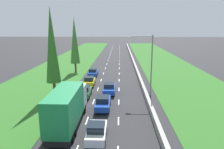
# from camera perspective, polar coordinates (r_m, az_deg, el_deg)

# --- Properties ---
(ground_plane) EXTENTS (300.00, 300.00, 0.00)m
(ground_plane) POSITION_cam_1_polar(r_m,az_deg,el_deg) (61.51, 0.39, 3.33)
(ground_plane) COLOR #28282B
(ground_plane) RESTS_ON ground
(grass_verge_left) EXTENTS (14.00, 140.00, 0.04)m
(grass_verge_left) POSITION_cam_1_polar(r_m,az_deg,el_deg) (63.17, -11.18, 3.35)
(grass_verge_left) COLOR #2D6623
(grass_verge_left) RESTS_ON ground
(grass_verge_right) EXTENTS (14.00, 140.00, 0.04)m
(grass_verge_right) POSITION_cam_1_polar(r_m,az_deg,el_deg) (62.74, 13.62, 3.17)
(grass_verge_right) COLOR #2D6623
(grass_verge_right) RESTS_ON ground
(median_barrier) EXTENTS (0.44, 120.00, 0.85)m
(median_barrier) POSITION_cam_1_polar(r_m,az_deg,el_deg) (61.54, 5.71, 3.67)
(median_barrier) COLOR #9E9B93
(median_barrier) RESTS_ON ground
(lane_markings) EXTENTS (3.64, 116.00, 0.01)m
(lane_markings) POSITION_cam_1_polar(r_m,az_deg,el_deg) (61.51, 0.39, 3.33)
(lane_markings) COLOR white
(lane_markings) RESTS_ON ground
(green_box_truck_left_lane) EXTENTS (2.46, 9.40, 4.18)m
(green_box_truck_left_lane) POSITION_cam_1_polar(r_m,az_deg,el_deg) (22.34, -11.87, -8.52)
(green_box_truck_left_lane) COLOR black
(green_box_truck_left_lane) RESTS_ON ground
(green_hatchback_left_lane) EXTENTS (1.74, 3.90, 1.72)m
(green_hatchback_left_lane) POSITION_cam_1_polar(r_m,az_deg,el_deg) (31.54, -7.40, -4.54)
(green_hatchback_left_lane) COLOR #237A33
(green_hatchback_left_lane) RESTS_ON ground
(yellow_hatchback_left_lane) EXTENTS (1.74, 3.90, 1.72)m
(yellow_hatchback_left_lane) POSITION_cam_1_polar(r_m,az_deg,el_deg) (37.03, -6.10, -1.87)
(yellow_hatchback_left_lane) COLOR yellow
(yellow_hatchback_left_lane) RESTS_ON ground
(blue_sedan_left_lane) EXTENTS (1.82, 4.50, 1.64)m
(blue_sedan_left_lane) POSITION_cam_1_polar(r_m,az_deg,el_deg) (44.39, -5.12, 0.60)
(blue_sedan_left_lane) COLOR #1E47B7
(blue_sedan_left_lane) RESTS_ON ground
(white_hatchback_centre_lane) EXTENTS (1.74, 3.90, 1.72)m
(white_hatchback_centre_lane) POSITION_cam_1_polar(r_m,az_deg,el_deg) (20.02, -4.14, -15.13)
(white_hatchback_centre_lane) COLOR white
(white_hatchback_centre_lane) RESTS_ON ground
(blue_sedan_centre_lane_third) EXTENTS (1.82, 4.50, 1.64)m
(blue_sedan_centre_lane_third) POSITION_cam_1_polar(r_m,az_deg,el_deg) (26.97, -2.45, -7.56)
(blue_sedan_centre_lane_third) COLOR #1E47B7
(blue_sedan_centre_lane_third) RESTS_ON ground
(blue_sedan_centre_lane_fourth) EXTENTS (1.82, 4.50, 1.64)m
(blue_sedan_centre_lane_fourth) POSITION_cam_1_polar(r_m,az_deg,el_deg) (32.98, -0.75, -3.70)
(blue_sedan_centre_lane_fourth) COLOR #1E47B7
(blue_sedan_centre_lane_fourth) RESTS_ON ground
(poplar_tree_second) EXTENTS (2.12, 2.12, 12.92)m
(poplar_tree_second) POSITION_cam_1_polar(r_m,az_deg,el_deg) (31.56, -15.92, 7.47)
(poplar_tree_second) COLOR #4C3823
(poplar_tree_second) RESTS_ON ground
(poplar_tree_third) EXTENTS (2.10, 2.10, 12.05)m
(poplar_tree_third) POSITION_cam_1_polar(r_m,az_deg,el_deg) (47.38, -10.05, 8.88)
(poplar_tree_third) COLOR #4C3823
(poplar_tree_third) RESTS_ON ground
(street_light_mast) EXTENTS (3.20, 0.28, 9.00)m
(street_light_mast) POSITION_cam_1_polar(r_m,az_deg,el_deg) (31.63, 10.03, 3.61)
(street_light_mast) COLOR gray
(street_light_mast) RESTS_ON ground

